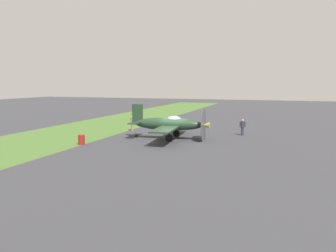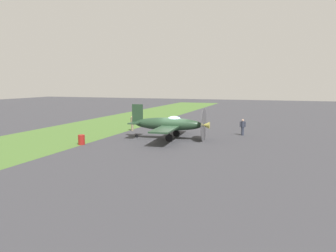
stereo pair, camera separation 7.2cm
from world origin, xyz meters
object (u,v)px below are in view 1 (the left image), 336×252
Objects in this scene: ground_crew_chief at (132,123)px; fuel_drum at (81,140)px; airplane_lead at (170,124)px; ground_crew_mechanic at (243,127)px.

ground_crew_chief reaches higher than fuel_drum.
airplane_lead is 7.27m from ground_crew_chief.
fuel_drum is at bearing -153.54° from ground_crew_mechanic.
ground_crew_mechanic reaches higher than fuel_drum.
fuel_drum is (10.35, -13.19, -0.46)m from ground_crew_mechanic.
ground_crew_chief is 1.92× the size of fuel_drum.
ground_crew_chief is at bearing 171.93° from ground_crew_mechanic.
ground_crew_chief is at bearing 176.81° from fuel_drum.
ground_crew_mechanic is at bearing 128.14° from fuel_drum.
airplane_lead reaches higher than ground_crew_chief.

